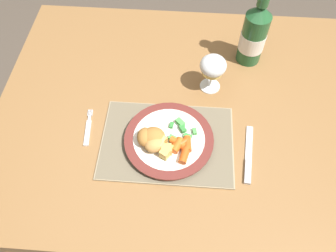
% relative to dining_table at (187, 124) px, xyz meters
% --- Properties ---
extents(ground_plane, '(6.00, 6.00, 0.00)m').
position_rel_dining_table_xyz_m(ground_plane, '(0.00, 0.00, -0.64)').
color(ground_plane, '#4C4238').
extents(dining_table, '(1.17, 0.89, 0.74)m').
position_rel_dining_table_xyz_m(dining_table, '(0.00, 0.00, 0.00)').
color(dining_table, olive).
rests_on(dining_table, ground).
extents(placemat, '(0.37, 0.26, 0.01)m').
position_rel_dining_table_xyz_m(placemat, '(-0.06, -0.13, 0.10)').
color(placemat, gray).
rests_on(placemat, dining_table).
extents(dinner_plate, '(0.25, 0.25, 0.02)m').
position_rel_dining_table_xyz_m(dinner_plate, '(-0.05, -0.13, 0.11)').
color(dinner_plate, white).
rests_on(dinner_plate, placemat).
extents(breaded_croquettes, '(0.09, 0.08, 0.04)m').
position_rel_dining_table_xyz_m(breaded_croquettes, '(-0.10, -0.15, 0.14)').
color(breaded_croquettes, tan).
rests_on(breaded_croquettes, dinner_plate).
extents(green_beans_pile, '(0.08, 0.08, 0.01)m').
position_rel_dining_table_xyz_m(green_beans_pile, '(-0.02, -0.11, 0.13)').
color(green_beans_pile, green).
rests_on(green_beans_pile, dinner_plate).
extents(glazed_carrots, '(0.06, 0.08, 0.02)m').
position_rel_dining_table_xyz_m(glazed_carrots, '(-0.02, -0.16, 0.13)').
color(glazed_carrots, '#CC5119').
rests_on(glazed_carrots, dinner_plate).
extents(fork, '(0.03, 0.13, 0.01)m').
position_rel_dining_table_xyz_m(fork, '(-0.29, -0.11, 0.10)').
color(fork, silver).
rests_on(fork, dining_table).
extents(table_knife, '(0.04, 0.18, 0.01)m').
position_rel_dining_table_xyz_m(table_knife, '(0.17, -0.17, 0.10)').
color(table_knife, silver).
rests_on(table_knife, dining_table).
extents(wine_glass, '(0.08, 0.08, 0.12)m').
position_rel_dining_table_xyz_m(wine_glass, '(0.06, 0.08, 0.19)').
color(wine_glass, silver).
rests_on(wine_glass, dining_table).
extents(bottle, '(0.08, 0.08, 0.27)m').
position_rel_dining_table_xyz_m(bottle, '(0.19, 0.22, 0.20)').
color(bottle, '#23562D').
rests_on(bottle, dining_table).
extents(roast_potatoes, '(0.06, 0.07, 0.03)m').
position_rel_dining_table_xyz_m(roast_potatoes, '(-0.06, -0.17, 0.14)').
color(roast_potatoes, '#E5BC66').
rests_on(roast_potatoes, dinner_plate).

